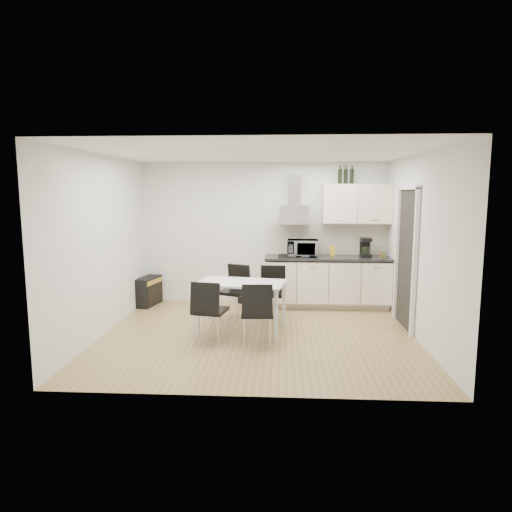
{
  "coord_description": "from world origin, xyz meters",
  "views": [
    {
      "loc": [
        0.34,
        -6.39,
        2.08
      ],
      "look_at": [
        -0.05,
        0.45,
        1.1
      ],
      "focal_mm": 32.0,
      "sensor_mm": 36.0,
      "label": 1
    }
  ],
  "objects_px": {
    "kitchenette": "(329,261)",
    "chair_near_right": "(257,314)",
    "chair_far_left": "(233,292)",
    "floor_speaker": "(243,296)",
    "dining_table": "(241,288)",
    "chair_far_right": "(273,294)",
    "guitar_amp": "(148,291)",
    "chair_near_left": "(210,311)"
  },
  "relations": [
    {
      "from": "dining_table",
      "to": "chair_far_right",
      "type": "height_order",
      "value": "chair_far_right"
    },
    {
      "from": "dining_table",
      "to": "chair_near_right",
      "type": "height_order",
      "value": "chair_near_right"
    },
    {
      "from": "chair_far_left",
      "to": "chair_far_right",
      "type": "height_order",
      "value": "same"
    },
    {
      "from": "kitchenette",
      "to": "chair_near_right",
      "type": "xyz_separation_m",
      "value": [
        -1.18,
        -2.17,
        -0.39
      ]
    },
    {
      "from": "chair_near_left",
      "to": "guitar_amp",
      "type": "xyz_separation_m",
      "value": [
        -1.46,
        2.0,
        -0.18
      ]
    },
    {
      "from": "chair_far_left",
      "to": "chair_near_right",
      "type": "distance_m",
      "value": 1.35
    },
    {
      "from": "chair_far_right",
      "to": "guitar_amp",
      "type": "distance_m",
      "value": 2.47
    },
    {
      "from": "chair_far_left",
      "to": "guitar_amp",
      "type": "bearing_deg",
      "value": -1.85
    },
    {
      "from": "kitchenette",
      "to": "dining_table",
      "type": "xyz_separation_m",
      "value": [
        -1.44,
        -1.55,
        -0.17
      ]
    },
    {
      "from": "dining_table",
      "to": "chair_near_right",
      "type": "bearing_deg",
      "value": -56.52
    },
    {
      "from": "dining_table",
      "to": "chair_near_left",
      "type": "bearing_deg",
      "value": -115.69
    },
    {
      "from": "chair_far_right",
      "to": "chair_near_right",
      "type": "height_order",
      "value": "same"
    },
    {
      "from": "dining_table",
      "to": "chair_near_right",
      "type": "relative_size",
      "value": 1.56
    },
    {
      "from": "chair_far_left",
      "to": "floor_speaker",
      "type": "xyz_separation_m",
      "value": [
        0.06,
        1.06,
        -0.3
      ]
    },
    {
      "from": "dining_table",
      "to": "floor_speaker",
      "type": "bearing_deg",
      "value": 104.31
    },
    {
      "from": "dining_table",
      "to": "chair_far_left",
      "type": "distance_m",
      "value": 0.71
    },
    {
      "from": "dining_table",
      "to": "chair_near_left",
      "type": "relative_size",
      "value": 1.56
    },
    {
      "from": "chair_far_left",
      "to": "chair_far_right",
      "type": "relative_size",
      "value": 1.0
    },
    {
      "from": "chair_near_right",
      "to": "guitar_amp",
      "type": "bearing_deg",
      "value": 132.42
    },
    {
      "from": "chair_far_right",
      "to": "chair_far_left",
      "type": "bearing_deg",
      "value": -6.33
    },
    {
      "from": "kitchenette",
      "to": "chair_far_left",
      "type": "distance_m",
      "value": 1.91
    },
    {
      "from": "dining_table",
      "to": "floor_speaker",
      "type": "height_order",
      "value": "dining_table"
    },
    {
      "from": "dining_table",
      "to": "guitar_amp",
      "type": "height_order",
      "value": "dining_table"
    },
    {
      "from": "kitchenette",
      "to": "chair_far_right",
      "type": "distance_m",
      "value": 1.46
    },
    {
      "from": "kitchenette",
      "to": "dining_table",
      "type": "bearing_deg",
      "value": -132.98
    },
    {
      "from": "dining_table",
      "to": "chair_far_left",
      "type": "relative_size",
      "value": 1.56
    },
    {
      "from": "chair_far_right",
      "to": "floor_speaker",
      "type": "xyz_separation_m",
      "value": [
        -0.58,
        1.15,
        -0.3
      ]
    },
    {
      "from": "chair_far_right",
      "to": "guitar_amp",
      "type": "bearing_deg",
      "value": -19.97
    },
    {
      "from": "chair_near_right",
      "to": "floor_speaker",
      "type": "xyz_separation_m",
      "value": [
        -0.4,
        2.33,
        -0.3
      ]
    },
    {
      "from": "chair_far_left",
      "to": "guitar_amp",
      "type": "height_order",
      "value": "chair_far_left"
    },
    {
      "from": "kitchenette",
      "to": "chair_near_right",
      "type": "bearing_deg",
      "value": -118.49
    },
    {
      "from": "chair_far_left",
      "to": "chair_far_right",
      "type": "xyz_separation_m",
      "value": [
        0.64,
        -0.09,
        0.0
      ]
    },
    {
      "from": "dining_table",
      "to": "chair_far_left",
      "type": "bearing_deg",
      "value": 116.36
    },
    {
      "from": "chair_near_left",
      "to": "floor_speaker",
      "type": "distance_m",
      "value": 2.28
    },
    {
      "from": "chair_near_left",
      "to": "guitar_amp",
      "type": "distance_m",
      "value": 2.48
    },
    {
      "from": "kitchenette",
      "to": "guitar_amp",
      "type": "height_order",
      "value": "kitchenette"
    },
    {
      "from": "chair_far_right",
      "to": "floor_speaker",
      "type": "relative_size",
      "value": 3.16
    },
    {
      "from": "kitchenette",
      "to": "floor_speaker",
      "type": "relative_size",
      "value": 9.06
    },
    {
      "from": "chair_far_right",
      "to": "floor_speaker",
      "type": "height_order",
      "value": "chair_far_right"
    },
    {
      "from": "kitchenette",
      "to": "floor_speaker",
      "type": "bearing_deg",
      "value": 174.0
    },
    {
      "from": "kitchenette",
      "to": "chair_near_right",
      "type": "relative_size",
      "value": 2.86
    },
    {
      "from": "kitchenette",
      "to": "chair_near_left",
      "type": "distance_m",
      "value": 2.8
    }
  ]
}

